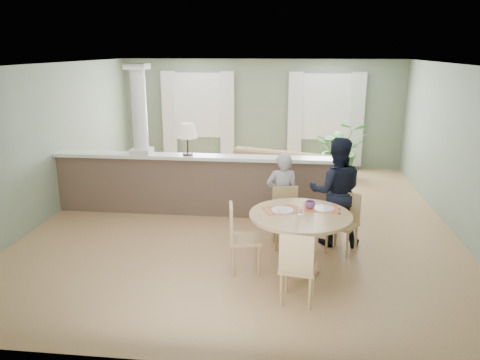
# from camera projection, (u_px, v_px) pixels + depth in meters

# --- Properties ---
(ground) EXTENTS (8.00, 8.00, 0.00)m
(ground) POSITION_uv_depth(u_px,v_px,m) (245.00, 220.00, 8.35)
(ground) COLOR tan
(ground) RESTS_ON ground
(room_shell) EXTENTS (7.02, 8.02, 2.71)m
(room_shell) POSITION_uv_depth(u_px,v_px,m) (247.00, 113.00, 8.46)
(room_shell) COLOR gray
(room_shell) RESTS_ON ground
(pony_wall) EXTENTS (5.32, 0.38, 2.70)m
(pony_wall) POSITION_uv_depth(u_px,v_px,m) (192.00, 177.00, 8.45)
(pony_wall) COLOR brown
(pony_wall) RESTS_ON ground
(sofa) EXTENTS (3.10, 2.02, 0.84)m
(sofa) POSITION_uv_depth(u_px,v_px,m) (275.00, 175.00, 9.68)
(sofa) COLOR #967451
(sofa) RESTS_ON ground
(houseplant) EXTENTS (1.26, 1.10, 1.34)m
(houseplant) POSITION_uv_depth(u_px,v_px,m) (341.00, 149.00, 10.95)
(houseplant) COLOR #366D2B
(houseplant) RESTS_ON ground
(dining_table) EXTENTS (1.37, 1.37, 0.93)m
(dining_table) POSITION_uv_depth(u_px,v_px,m) (300.00, 225.00, 6.27)
(dining_table) COLOR tan
(dining_table) RESTS_ON ground
(chair_far_boy) EXTENTS (0.47, 0.47, 0.91)m
(chair_far_boy) POSITION_uv_depth(u_px,v_px,m) (286.00, 214.00, 7.16)
(chair_far_boy) COLOR tan
(chair_far_boy) RESTS_ON ground
(chair_far_man) EXTENTS (0.55, 0.55, 0.89)m
(chair_far_man) POSITION_uv_depth(u_px,v_px,m) (344.00, 220.00, 6.95)
(chair_far_man) COLOR tan
(chair_far_man) RESTS_ON ground
(chair_near) EXTENTS (0.48, 0.48, 0.93)m
(chair_near) POSITION_uv_depth(u_px,v_px,m) (298.00, 265.00, 5.45)
(chair_near) COLOR tan
(chair_near) RESTS_ON ground
(chair_side) EXTENTS (0.48, 0.48, 0.94)m
(chair_side) POSITION_uv_depth(u_px,v_px,m) (240.00, 235.00, 6.31)
(chair_side) COLOR tan
(chair_side) RESTS_ON ground
(child_person) EXTENTS (0.55, 0.41, 1.40)m
(child_person) POSITION_uv_depth(u_px,v_px,m) (282.00, 196.00, 7.36)
(child_person) COLOR #9A9A9F
(child_person) RESTS_ON ground
(man_person) EXTENTS (0.82, 0.64, 1.68)m
(man_person) POSITION_uv_depth(u_px,v_px,m) (336.00, 192.00, 7.12)
(man_person) COLOR black
(man_person) RESTS_ON ground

